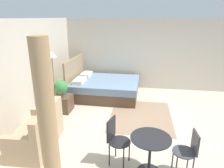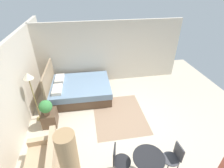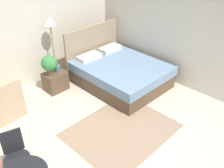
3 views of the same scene
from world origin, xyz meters
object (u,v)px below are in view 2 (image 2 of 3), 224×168
vase (48,108)px  floor_lamp (29,82)px  nightstand (50,118)px  potted_plant (46,107)px  bed (79,89)px  cafe_chair_near_window (174,156)px  cafe_chair_near_couch (118,159)px  couch (44,167)px  balcony_table (148,163)px

vase → floor_lamp: floor_lamp is taller
nightstand → potted_plant: size_ratio=1.07×
bed → potted_plant: bed is taller
potted_plant → cafe_chair_near_window: potted_plant is taller
cafe_chair_near_couch → couch: bearing=81.7°
vase → couch: bearing=-175.8°
bed → floor_lamp: floor_lamp is taller
couch → bed: bearing=-14.7°
vase → balcony_table: 3.34m
cafe_chair_near_couch → potted_plant: bearing=44.0°
couch → balcony_table: 2.36m
nightstand → balcony_table: (-2.16, -2.42, 0.26)m
potted_plant → floor_lamp: floor_lamp is taller
bed → cafe_chair_near_couch: bearing=-165.3°
cafe_chair_near_window → couch: bearing=82.6°
vase → floor_lamp: (0.18, 0.37, 0.88)m
bed → nightstand: bed is taller
couch → nightstand: couch is taller
potted_plant → cafe_chair_near_couch: size_ratio=0.55×
potted_plant → balcony_table: 3.20m
cafe_chair_near_window → potted_plant: bearing=56.9°
balcony_table → cafe_chair_near_window: size_ratio=0.84×
vase → nightstand: bearing=-171.1°
balcony_table → cafe_chair_near_couch: bearing=73.2°
potted_plant → vase: bearing=2.9°
couch → cafe_chair_near_window: couch is taller
floor_lamp → cafe_chair_near_window: size_ratio=2.03×
potted_plant → balcony_table: bearing=-130.3°
couch → cafe_chair_near_couch: couch is taller
bed → nightstand: bearing=145.8°
couch → cafe_chair_near_window: 2.99m
balcony_table → nightstand: bearing=48.3°
couch → nightstand: 1.73m
floor_lamp → cafe_chair_near_window: floor_lamp is taller
cafe_chair_near_couch → floor_lamp: bearing=43.9°
balcony_table → cafe_chair_near_window: bearing=-85.6°
potted_plant → floor_lamp: (0.40, 0.38, 0.67)m
nightstand → cafe_chair_near_couch: (-1.97, -1.80, 0.31)m
couch → cafe_chair_near_window: (-0.38, -2.95, 0.21)m
balcony_table → cafe_chair_near_window: 0.65m
bed → vase: 1.57m
floor_lamp → nightstand: bearing=-127.8°
nightstand → balcony_table: balcony_table is taller
cafe_chair_near_window → balcony_table: bearing=94.4°
bed → balcony_table: 3.83m
vase → cafe_chair_near_window: bearing=-125.8°
vase → floor_lamp: bearing=63.9°
bed → balcony_table: (-3.52, -1.50, 0.18)m
cafe_chair_near_couch → nightstand: bearing=42.4°
balcony_table → bed: bearing=23.1°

